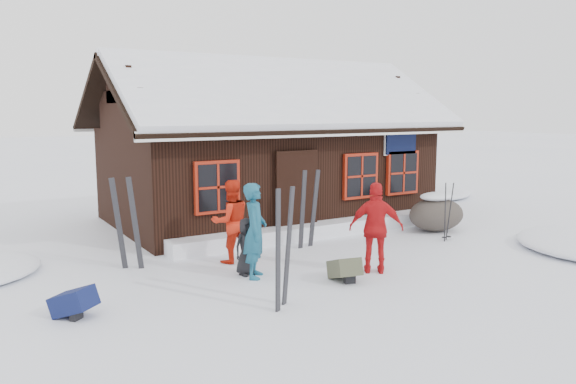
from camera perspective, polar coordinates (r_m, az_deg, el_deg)
name	(u,v)px	position (r m, az deg, el deg)	size (l,w,h in m)	color
ground	(324,268)	(10.84, 3.66, -7.67)	(120.00, 120.00, 0.00)	white
mountain_hut	(266,161)	(15.51, -2.28, 3.12)	(8.90, 6.09, 4.42)	black
snow_drift	(322,229)	(13.42, 3.43, -3.77)	(7.60, 0.60, 0.35)	white
snow_mounds	(336,238)	(13.24, 4.92, -4.73)	(20.60, 13.20, 0.48)	white
skier_teal	(255,231)	(10.03, -3.37, -3.94)	(0.62, 0.41, 1.71)	navy
skier_orange_left	(231,221)	(11.06, -5.82, -2.99)	(0.80, 0.62, 1.64)	red
skier_orange_right	(376,228)	(10.42, 8.95, -3.63)	(0.99, 0.41, 1.69)	red
skier_crouched	(247,246)	(10.27, -4.19, -5.54)	(0.52, 0.34, 1.05)	black
boulder	(436,213)	(14.42, 14.83, -2.11)	(1.49, 1.12, 0.86)	#463E38
ski_pair_left	(283,250)	(8.53, -0.49, -5.87)	(0.50, 0.30, 1.89)	black
ski_pair_mid	(127,225)	(10.98, -16.05, -3.20)	(0.56, 0.23, 1.80)	black
ski_pair_right	(308,210)	(12.25, 2.08, -1.83)	(0.53, 0.12, 1.75)	black
ski_poles	(447,213)	(13.38, 15.89, -2.03)	(0.25, 0.12, 1.38)	black
backpack_blue	(74,307)	(8.89, -20.91, -10.82)	(0.42, 0.56, 0.31)	#101845
backpack_olive	(344,273)	(10.00, 5.76, -8.14)	(0.43, 0.58, 0.31)	#434632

